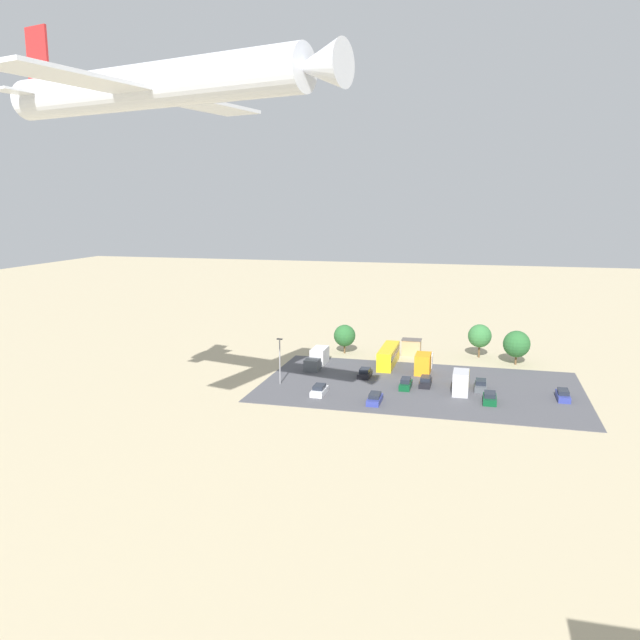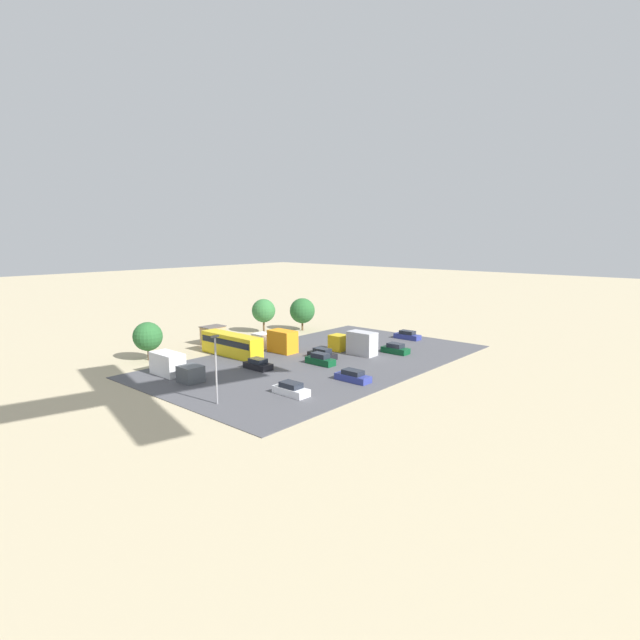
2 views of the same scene
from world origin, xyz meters
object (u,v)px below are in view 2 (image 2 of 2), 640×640
object	(u,v)px
bus	(232,344)
parked_car_0	(353,376)
shed_building	(213,335)
parked_truck_2	(174,366)
parked_car_7	(395,349)
parked_car_4	(322,354)
parked_car_3	(258,365)
parked_car_5	(320,360)
parked_car_1	(357,345)
parked_car_6	(407,335)
parked_truck_0	(277,341)
parked_truck_1	(355,343)
parked_car_2	(291,389)

from	to	relation	value
bus	parked_car_0	distance (m)	22.33
shed_building	parked_truck_2	world-z (taller)	shed_building
parked_car_7	parked_car_4	bearing A→B (deg)	147.21
parked_car_3	parked_car_5	size ratio (longest dim) A/B	0.93
parked_car_7	parked_car_5	bearing A→B (deg)	161.82
bus	parked_car_7	bearing A→B (deg)	134.55
parked_car_0	parked_car_1	world-z (taller)	parked_car_1
parked_car_0	parked_truck_2	bearing A→B (deg)	-53.86
parked_car_6	parked_car_5	bearing A→B (deg)	-179.70
shed_building	bus	distance (m)	9.45
parked_car_5	shed_building	bearing A→B (deg)	94.02
parked_car_0	parked_truck_0	size ratio (longest dim) A/B	0.56
bus	parked_car_4	distance (m)	13.95
shed_building	parked_car_3	bearing A→B (deg)	71.74
parked_car_0	parked_car_6	world-z (taller)	parked_car_6
parked_car_0	parked_truck_0	bearing A→B (deg)	-105.55
shed_building	parked_car_4	bearing A→B (deg)	102.49
parked_truck_0	parked_truck_1	bearing A→B (deg)	-57.20
parked_car_4	parked_truck_1	size ratio (longest dim) A/B	0.56
parked_car_4	parked_truck_1	distance (m)	6.01
parked_car_2	parked_car_6	bearing A→B (deg)	10.40
parked_car_4	parked_truck_0	bearing A→B (deg)	-82.64
bus	parked_truck_1	xyz separation A→B (m)	(-13.35, 13.42, -0.14)
parked_car_0	parked_car_1	bearing A→B (deg)	-144.61
bus	parked_car_2	world-z (taller)	bus
parked_car_3	parked_car_6	size ratio (longest dim) A/B	0.88
parked_car_3	parked_truck_1	xyz separation A→B (m)	(-16.03, 4.47, 1.03)
parked_truck_1	parked_car_2	bearing A→B (deg)	-162.07
parked_car_5	bus	bearing A→B (deg)	109.24
parked_car_2	parked_car_3	xyz separation A→B (m)	(-5.06, -11.29, 0.01)
parked_car_2	shed_building	bearing A→B (deg)	69.40
parked_car_3	parked_car_7	xyz separation A→B (m)	(-20.38, 9.03, 0.04)
parked_car_3	parked_car_5	distance (m)	8.88
parked_car_5	parked_truck_2	distance (m)	19.93
parked_car_1	parked_car_6	world-z (taller)	parked_car_1
parked_car_1	parked_truck_1	xyz separation A→B (m)	(3.02, 1.89, 0.99)
parked_car_3	parked_truck_2	xyz separation A→B (m)	(9.68, -5.33, 0.73)
parked_car_3	parked_car_6	world-z (taller)	parked_car_6
shed_building	parked_car_3	xyz separation A→B (m)	(5.88, 17.83, -0.89)
parked_truck_1	parked_car_1	bearing A→B (deg)	32.07
parked_car_5	parked_truck_2	size ratio (longest dim) A/B	0.49
shed_building	bus	bearing A→B (deg)	70.16
parked_car_7	parked_truck_0	world-z (taller)	parked_truck_0
bus	parked_car_4	xyz separation A→B (m)	(-7.73, 11.56, -1.15)
parked_car_2	parked_truck_2	world-z (taller)	parked_truck_2
shed_building	parked_car_0	distance (m)	31.22
parked_car_1	parked_car_4	distance (m)	8.64
parked_car_4	parked_car_6	xyz separation A→B (m)	(-20.64, 2.06, -0.00)
parked_car_1	parked_car_3	size ratio (longest dim) A/B	1.09
bus	parked_car_3	xyz separation A→B (m)	(2.68, 8.95, -1.17)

